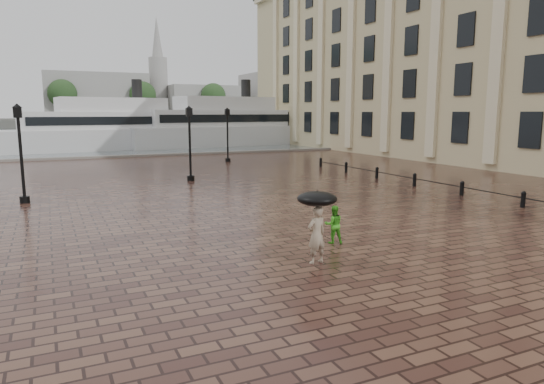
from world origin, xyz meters
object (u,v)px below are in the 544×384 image
Objects in this scene: street_lamps at (106,141)px; ferry_near at (114,128)px; adult_pedestrian at (317,235)px; ferry_far at (226,126)px; child_pedestrian at (334,224)px.

ferry_near is at bearing 82.00° from street_lamps.
adult_pedestrian is (3.20, -21.13, -1.52)m from street_lamps.
street_lamps reaches higher than adult_pedestrian.
child_pedestrian is at bearing -113.52° from ferry_far.
ferry_far reaches higher than street_lamps.
ferry_near reaches higher than child_pedestrian.
street_lamps is 21.43m from adult_pedestrian.
child_pedestrian is 47.46m from ferry_far.
adult_pedestrian is at bearing 62.63° from child_pedestrian.
adult_pedestrian is at bearing -81.40° from street_lamps.
street_lamps reaches higher than child_pedestrian.
child_pedestrian is (1.56, 1.59, -0.19)m from adult_pedestrian.
street_lamps is 0.87× the size of ferry_near.
street_lamps is at bearing -105.08° from ferry_near.
ferry_near is (-1.21, 44.77, 1.75)m from child_pedestrian.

